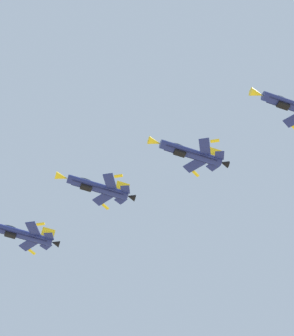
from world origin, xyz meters
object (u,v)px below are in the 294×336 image
object	(u,v)px
fighter_jet_right_outer	(292,105)
fighter_jet_right_wing	(96,187)
fighter_jet_left_wing	(21,234)
fighter_jet_left_outer	(189,153)

from	to	relation	value
fighter_jet_right_outer	fighter_jet_right_wing	bearing A→B (deg)	45.33
fighter_jet_left_wing	fighter_jet_right_wing	xyz separation A→B (m)	(17.05, -5.79, 1.87)
fighter_jet_right_wing	fighter_jet_right_outer	distance (m)	39.40
fighter_jet_left_wing	fighter_jet_left_outer	bearing A→B (deg)	-136.52
fighter_jet_right_wing	fighter_jet_right_outer	world-z (taller)	fighter_jet_right_wing
fighter_jet_right_wing	fighter_jet_left_outer	distance (m)	19.14
fighter_jet_right_wing	fighter_jet_right_outer	xyz separation A→B (m)	(38.55, -8.14, -0.45)
fighter_jet_left_outer	fighter_jet_right_outer	size ratio (longest dim) A/B	1.00
fighter_jet_right_wing	fighter_jet_left_outer	bearing A→B (deg)	-131.83
fighter_jet_left_wing	fighter_jet_right_wing	size ratio (longest dim) A/B	1.00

